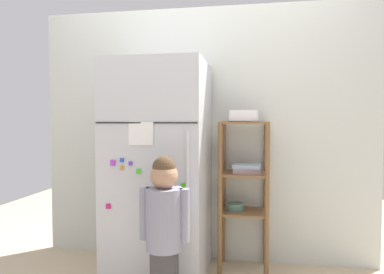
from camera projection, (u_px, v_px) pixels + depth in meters
name	position (u px, v px, depth m)	size (l,w,h in m)	color
kitchen_wall_back	(204.00, 134.00, 2.99)	(2.79, 0.03, 2.10)	silver
refrigerator	(159.00, 169.00, 2.69)	(0.71, 0.71, 1.60)	silver
child_standing	(164.00, 218.00, 2.14)	(0.31, 0.23, 0.95)	#3F3C40
pantry_shelf_unit	(244.00, 182.00, 2.76)	(0.38, 0.32, 1.16)	brown
fruit_bin	(245.00, 117.00, 2.72)	(0.22, 0.16, 0.09)	white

